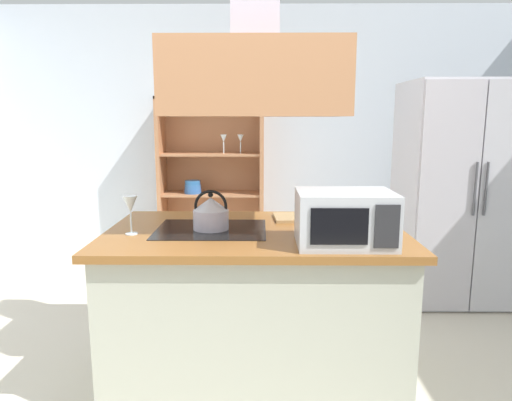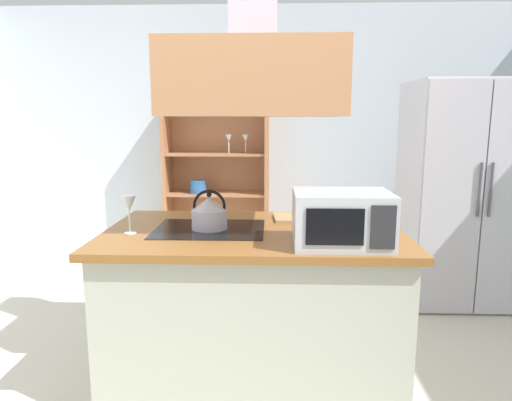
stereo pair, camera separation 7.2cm
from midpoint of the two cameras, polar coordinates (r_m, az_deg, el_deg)
The scene contains 9 objects.
wall_back at distance 5.19m, azimuth 0.30°, elevation 8.50°, with size 6.00×0.12×2.70m, color silver.
kitchen_island at distance 2.67m, azimuth -0.88°, elevation -13.01°, with size 1.63×1.00×0.90m.
range_hood at distance 2.47m, azimuth -0.96°, elevation 17.00°, with size 0.90×0.70×1.19m.
refrigerator at distance 4.12m, azimuth 23.33°, elevation 0.93°, with size 0.90×0.78×1.80m.
dish_cabinet at distance 5.06m, azimuth -5.90°, elevation 1.69°, with size 1.13×0.40×1.73m.
kettle at distance 2.52m, azimuth -6.45°, elevation -1.57°, with size 0.20×0.20×0.22m.
cutting_board at distance 2.80m, azimuth 5.06°, elevation -2.12°, with size 0.34×0.24×0.02m, color tan.
microwave at distance 2.24m, azimuth 10.11°, elevation -2.19°, with size 0.46×0.35×0.26m.
wine_glass_on_counter at distance 2.49m, azimuth -16.19°, elevation -0.68°, with size 0.08×0.08×0.21m.
Camera 1 is at (-0.01, -2.19, 1.50)m, focal length 32.12 mm.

